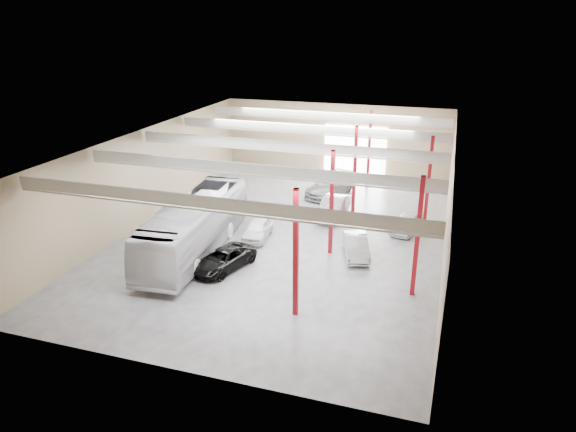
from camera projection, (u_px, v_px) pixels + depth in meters
The scene contains 8 objects.
depot_shell at pixel (289, 166), 35.68m from camera, with size 22.12×32.12×7.06m.
coach_bus at pixel (196, 225), 33.87m from camera, with size 3.06×13.08×3.64m, color silver.
black_sedan at pixel (223, 259), 31.80m from camera, with size 2.14×4.63×1.29m, color black.
car_row_a at pixel (258, 229), 36.32m from camera, with size 1.59×3.94×1.34m, color white.
car_row_b at pixel (333, 207), 40.09m from camera, with size 1.68×4.83×1.59m, color #9F9FA4.
car_row_c at pixel (330, 186), 45.11m from camera, with size 2.36×5.80×1.68m, color gray.
car_right_near at pixel (356, 246), 33.59m from camera, with size 1.45×4.16×1.37m, color #B2B1B6.
car_right_far at pixel (407, 223), 37.43m from camera, with size 1.58×3.92×1.33m, color white.
Camera 1 is at (10.50, -32.44, 14.65)m, focal length 32.00 mm.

